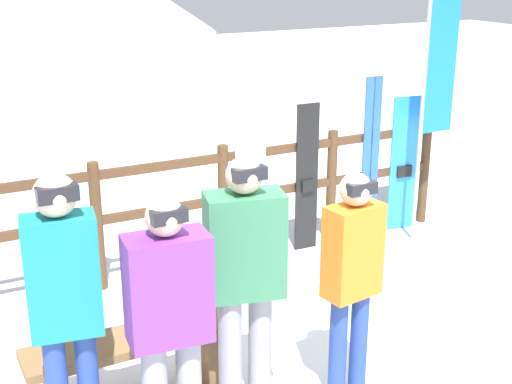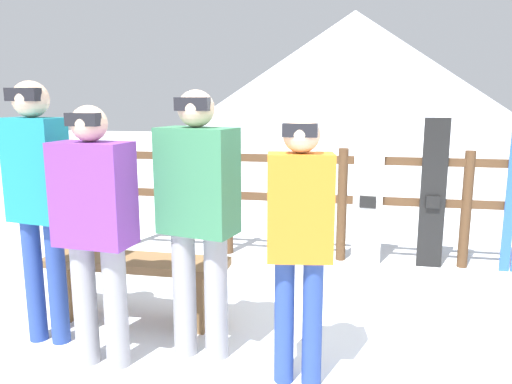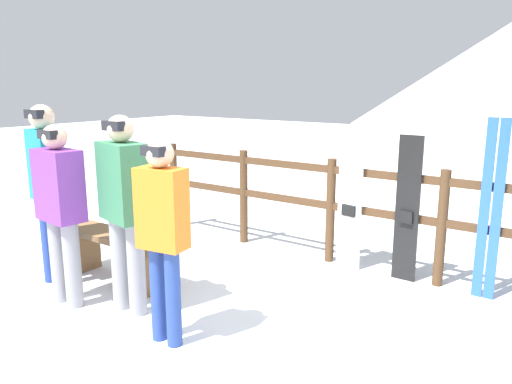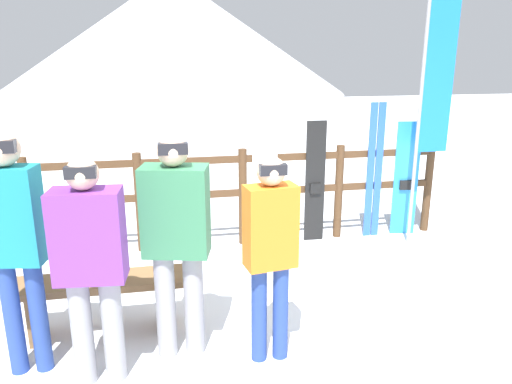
% 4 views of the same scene
% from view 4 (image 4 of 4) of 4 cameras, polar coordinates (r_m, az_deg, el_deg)
% --- Properties ---
extents(ground_plane, '(40.00, 40.00, 0.00)m').
position_cam_4_polar(ground_plane, '(4.29, 3.43, -16.27)').
color(ground_plane, white).
extents(mountain_backdrop, '(18.00, 18.00, 6.00)m').
position_cam_4_polar(mountain_backdrop, '(27.65, -9.49, 17.37)').
color(mountain_backdrop, silver).
rests_on(mountain_backdrop, ground).
extents(fence, '(4.92, 0.10, 1.17)m').
position_cam_4_polar(fence, '(5.93, -1.53, 0.37)').
color(fence, '#4C331E').
rests_on(fence, ground).
extents(bench, '(1.39, 0.36, 0.49)m').
position_cam_4_polar(bench, '(4.36, -17.29, -10.97)').
color(bench, brown).
rests_on(bench, ground).
extents(person_teal, '(0.42, 0.28, 1.78)m').
position_cam_4_polar(person_teal, '(3.81, -25.91, -4.50)').
color(person_teal, navy).
rests_on(person_teal, ground).
extents(person_orange, '(0.39, 0.25, 1.58)m').
position_cam_4_polar(person_orange, '(3.62, 1.66, -6.02)').
color(person_orange, navy).
rests_on(person_orange, ground).
extents(person_purple, '(0.48, 0.30, 1.63)m').
position_cam_4_polar(person_purple, '(3.55, -18.38, -7.26)').
color(person_purple, gray).
rests_on(person_purple, ground).
extents(person_plaid_green, '(0.52, 0.36, 1.72)m').
position_cam_4_polar(person_plaid_green, '(3.71, -9.06, -4.71)').
color(person_plaid_green, gray).
rests_on(person_plaid_green, ground).
extents(snowboard_white, '(0.29, 0.09, 1.43)m').
position_cam_4_polar(snowboard_white, '(5.91, 1.00, 0.56)').
color(snowboard_white, white).
rests_on(snowboard_white, ground).
extents(snowboard_black_stripe, '(0.24, 0.06, 1.48)m').
position_cam_4_polar(snowboard_black_stripe, '(6.06, 6.76, 1.10)').
color(snowboard_black_stripe, black).
rests_on(snowboard_black_stripe, ground).
extents(ski_pair_blue, '(0.19, 0.02, 1.68)m').
position_cam_4_polar(ski_pair_blue, '(6.31, 13.38, 2.33)').
color(ski_pair_blue, blue).
rests_on(ski_pair_blue, ground).
extents(snowboard_blue, '(0.31, 0.09, 1.44)m').
position_cam_4_polar(snowboard_blue, '(6.52, 16.76, 1.40)').
color(snowboard_blue, '#288CE0').
rests_on(snowboard_blue, ground).
extents(rental_flag, '(0.40, 0.04, 3.07)m').
position_cam_4_polar(rental_flag, '(6.09, 19.49, 11.38)').
color(rental_flag, '#99999E').
rests_on(rental_flag, ground).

